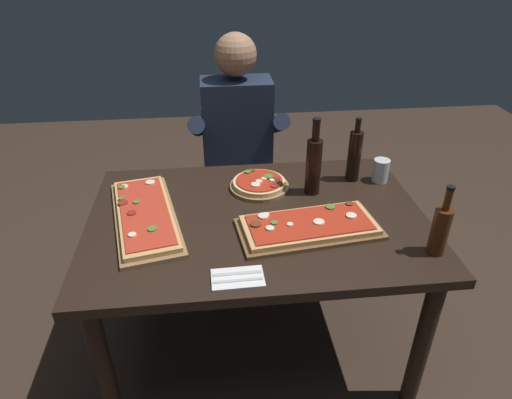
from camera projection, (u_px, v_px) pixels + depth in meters
The scene contains 12 objects.
ground_plane at pixel (257, 339), 2.24m from camera, with size 6.40×6.40×0.00m, color #38281E.
dining_table at pixel (257, 234), 1.91m from camera, with size 1.40×0.96×0.74m.
pizza_rectangular_front at pixel (309, 226), 1.76m from camera, with size 0.59×0.33×0.05m.
pizza_rectangular_left at pixel (145, 215), 1.83m from camera, with size 0.37×0.66×0.05m.
pizza_round_far at pixel (259, 184), 2.05m from camera, with size 0.27×0.27×0.05m.
wine_bottle_dark at pixel (354, 155), 2.07m from camera, with size 0.06×0.06×0.31m.
oil_bottle_amber at pixel (440, 229), 1.60m from camera, with size 0.06×0.06×0.28m.
vinegar_bottle_green at pixel (314, 164), 1.96m from camera, with size 0.07×0.07×0.35m.
tumbler_near_camera at pixel (381, 171), 2.10m from camera, with size 0.08×0.08×0.11m.
napkin_cutlery_set at pixel (238, 278), 1.52m from camera, with size 0.18×0.11×0.01m.
diner_chair at pixel (237, 175), 2.72m from camera, with size 0.44×0.44×0.87m.
seated_diner at pixel (238, 144), 2.48m from camera, with size 0.53×0.41×1.33m.
Camera 1 is at (-0.17, -1.55, 1.76)m, focal length 31.30 mm.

